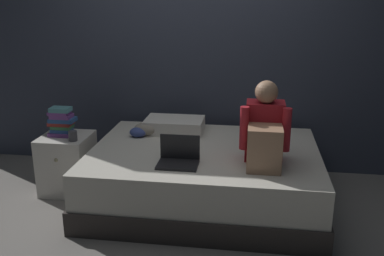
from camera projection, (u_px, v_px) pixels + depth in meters
The scene contains 10 objects.
ground_plane at pixel (177, 216), 3.65m from camera, with size 8.00×8.00×0.00m, color gray.
wall_back at pixel (196, 39), 4.38m from camera, with size 5.60×0.10×2.70m, color #383D4C.
bed at pixel (204, 176), 3.83m from camera, with size 2.00×1.50×0.50m.
nightstand at pixel (68, 163), 4.05m from camera, with size 0.44×0.46×0.55m.
person_sitting at pixel (265, 133), 3.37m from camera, with size 0.39×0.44×0.66m.
laptop at pixel (179, 157), 3.42m from camera, with size 0.32×0.23×0.22m.
pillow at pixel (174, 125), 4.21m from camera, with size 0.56×0.36×0.13m, color silver.
book_stack at pixel (61, 122), 3.95m from camera, with size 0.24×0.17×0.27m.
mug at pixel (73, 136), 3.82m from camera, with size 0.08×0.08×0.09m, color #3D3D42.
clothes_pile at pixel (144, 130), 4.11m from camera, with size 0.25×0.23×0.12m.
Camera 1 is at (0.59, -3.21, 1.80)m, focal length 40.41 mm.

